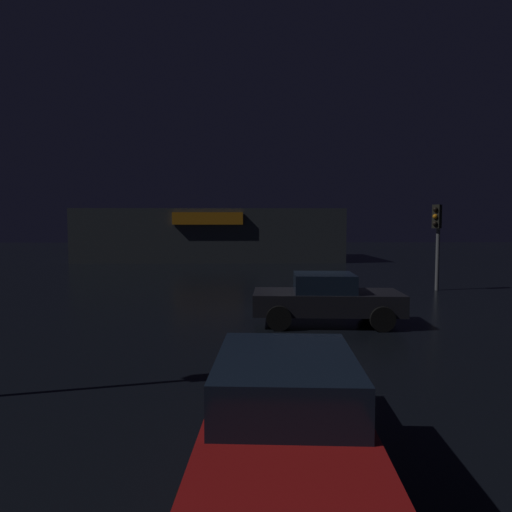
% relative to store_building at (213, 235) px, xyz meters
% --- Properties ---
extents(ground_plane, '(120.00, 120.00, 0.00)m').
position_rel_store_building_xyz_m(ground_plane, '(4.87, -24.14, -2.02)').
color(ground_plane, black).
extents(store_building, '(20.29, 9.79, 4.04)m').
position_rel_store_building_xyz_m(store_building, '(0.00, 0.00, 0.00)').
color(store_building, '#33383D').
rests_on(store_building, ground).
extents(traffic_signal_cross_left, '(0.43, 0.42, 3.68)m').
position_rel_store_building_xyz_m(traffic_signal_cross_left, '(10.96, -18.70, 0.54)').
color(traffic_signal_cross_left, '#595B60').
rests_on(traffic_signal_cross_left, ground).
extents(car_near, '(4.24, 2.17, 1.45)m').
position_rel_store_building_xyz_m(car_near, '(5.07, -25.25, -1.28)').
color(car_near, black).
rests_on(car_near, ground).
extents(car_crossing, '(2.09, 4.38, 1.40)m').
position_rel_store_building_xyz_m(car_crossing, '(3.24, -33.05, -1.30)').
color(car_crossing, '#A51414').
rests_on(car_crossing, ground).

